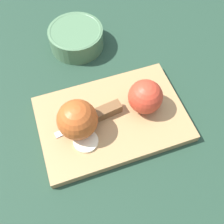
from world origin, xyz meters
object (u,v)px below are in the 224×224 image
(apple_half_left, at_px, (145,97))
(apple_half_right, at_px, (77,120))
(knife, at_px, (104,112))
(bowl, at_px, (76,37))

(apple_half_left, xyz_separation_m, apple_half_right, (0.15, 0.03, 0.00))
(knife, xyz_separation_m, bowl, (0.03, -0.24, -0.00))
(apple_half_right, distance_m, bowl, 0.27)
(knife, bearing_deg, bowl, -98.54)
(apple_half_left, height_order, bowl, apple_half_left)
(apple_half_right, bearing_deg, apple_half_left, 106.04)
(apple_half_right, xyz_separation_m, knife, (-0.06, -0.03, -0.03))
(knife, relative_size, bowl, 1.08)
(apple_half_right, bearing_deg, knife, 117.93)
(apple_half_left, xyz_separation_m, knife, (0.09, 0.01, -0.03))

